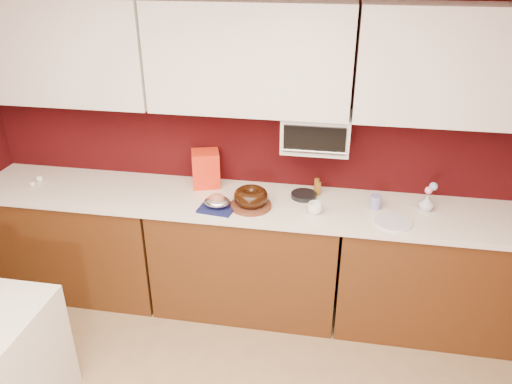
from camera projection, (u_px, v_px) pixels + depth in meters
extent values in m
cube|color=#370709|center=(254.00, 138.00, 3.60)|extent=(4.00, 0.02, 2.50)
cube|color=#512B10|center=(80.00, 240.00, 3.90)|extent=(1.31, 0.58, 0.86)
cube|color=#512B10|center=(247.00, 256.00, 3.69)|extent=(1.31, 0.58, 0.86)
cube|color=#512B10|center=(434.00, 275.00, 3.48)|extent=(1.31, 0.58, 0.86)
cube|color=white|center=(246.00, 203.00, 3.49)|extent=(4.00, 0.62, 0.04)
cube|color=white|center=(57.00, 51.00, 3.39)|extent=(1.31, 0.33, 0.70)
cube|color=white|center=(249.00, 58.00, 3.18)|extent=(1.31, 0.33, 0.70)
cube|color=white|center=(468.00, 66.00, 2.98)|extent=(1.31, 0.33, 0.70)
cube|color=white|center=(316.00, 132.00, 3.34)|extent=(0.45, 0.30, 0.25)
cube|color=black|center=(314.00, 140.00, 3.20)|extent=(0.40, 0.02, 0.18)
cylinder|color=silver|center=(314.00, 152.00, 3.22)|extent=(0.42, 0.02, 0.02)
cylinder|color=#5F2E1C|center=(251.00, 205.00, 3.38)|extent=(0.33, 0.33, 0.03)
torus|color=black|center=(251.00, 197.00, 3.35)|extent=(0.30, 0.30, 0.09)
cube|color=#131748|center=(217.00, 208.00, 3.36)|extent=(0.25, 0.22, 0.02)
ellipsoid|color=white|center=(217.00, 202.00, 3.34)|extent=(0.22, 0.20, 0.07)
ellipsoid|color=#AA664D|center=(217.00, 198.00, 3.33)|extent=(0.13, 0.12, 0.07)
cube|color=red|center=(206.00, 169.00, 3.64)|extent=(0.24, 0.23, 0.27)
cylinder|color=black|center=(304.00, 195.00, 3.51)|extent=(0.18, 0.18, 0.03)
imported|color=white|center=(315.00, 207.00, 3.29)|extent=(0.11, 0.11, 0.09)
cylinder|color=navy|center=(376.00, 202.00, 3.35)|extent=(0.11, 0.11, 0.09)
imported|color=silver|center=(427.00, 202.00, 3.32)|extent=(0.10, 0.10, 0.12)
sphere|color=pink|center=(429.00, 190.00, 3.29)|extent=(0.05, 0.05, 0.05)
sphere|color=#87B9D9|center=(433.00, 186.00, 3.29)|extent=(0.06, 0.06, 0.06)
cylinder|color=white|center=(393.00, 222.00, 3.19)|extent=(0.25, 0.25, 0.01)
cylinder|color=brown|center=(318.00, 189.00, 3.53)|extent=(0.04, 0.04, 0.10)
ellipsoid|color=silver|center=(32.00, 184.00, 3.67)|extent=(0.05, 0.04, 0.04)
ellipsoid|color=white|center=(39.00, 179.00, 3.75)|extent=(0.06, 0.05, 0.04)
cylinder|color=brown|center=(317.00, 187.00, 3.54)|extent=(0.04, 0.04, 0.12)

